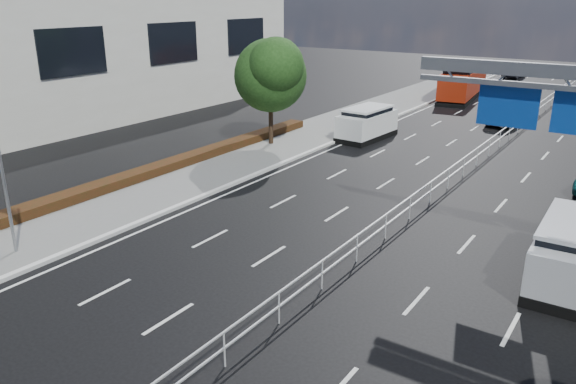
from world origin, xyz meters
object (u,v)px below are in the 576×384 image
Objects in this scene: white_minivan at (367,123)px; near_car_silver at (508,112)px; silver_minivan at (574,253)px; near_car_dark at (515,71)px; red_bus at (463,80)px.

white_minivan is 11.76m from near_car_silver.
silver_minivan is at bearing 113.71° from near_car_silver.
near_car_dark is at bearing 92.17° from white_minivan.
red_bus is at bearing 92.89° from white_minivan.
red_bus is (0.32, 18.88, 0.62)m from white_minivan.
near_car_silver is (6.23, -9.11, -0.78)m from red_bus.
red_bus reaches higher than near_car_dark.
silver_minivan reaches higher than near_car_dark.
silver_minivan is (7.77, -23.75, 0.19)m from near_car_silver.
near_car_silver is 0.97× the size of silver_minivan.
red_bus is 2.13× the size of near_car_silver.
near_car_silver reaches higher than near_car_dark.
red_bus is 16.85m from near_car_dark.
near_car_silver is (6.55, 9.77, -0.16)m from white_minivan.
white_minivan is at bearing -97.96° from red_bus.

